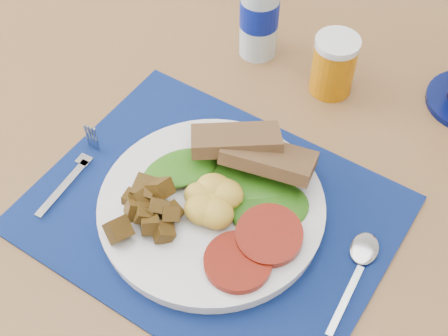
# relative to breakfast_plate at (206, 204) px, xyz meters

# --- Properties ---
(table) EXTENTS (1.40, 0.90, 0.75)m
(table) POSITION_rel_breakfast_plate_xyz_m (-0.02, 0.16, -0.11)
(table) COLOR brown
(table) RESTS_ON ground
(placemat) EXTENTS (0.52, 0.43, 0.00)m
(placemat) POSITION_rel_breakfast_plate_xyz_m (0.01, 0.00, -0.02)
(placemat) COLOR black
(placemat) RESTS_ON table
(breakfast_plate) EXTENTS (0.30, 0.30, 0.07)m
(breakfast_plate) POSITION_rel_breakfast_plate_xyz_m (0.00, 0.00, 0.00)
(breakfast_plate) COLOR silver
(breakfast_plate) RESTS_ON placemat
(fork) EXTENTS (0.02, 0.16, 0.00)m
(fork) POSITION_rel_breakfast_plate_xyz_m (-0.20, -0.01, -0.02)
(fork) COLOR #B2B5BA
(fork) RESTS_ON placemat
(spoon) EXTENTS (0.04, 0.16, 0.00)m
(spoon) POSITION_rel_breakfast_plate_xyz_m (0.21, 0.01, -0.02)
(spoon) COLOR #B2B5BA
(spoon) RESTS_ON placemat
(water_bottle) EXTENTS (0.06, 0.06, 0.22)m
(water_bottle) POSITION_rel_breakfast_plate_xyz_m (-0.07, 0.34, 0.07)
(water_bottle) COLOR #ADBFCC
(water_bottle) RESTS_ON table
(juice_glass) EXTENTS (0.07, 0.07, 0.09)m
(juice_glass) POSITION_rel_breakfast_plate_xyz_m (0.07, 0.30, 0.02)
(juice_glass) COLOR #B76804
(juice_glass) RESTS_ON table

